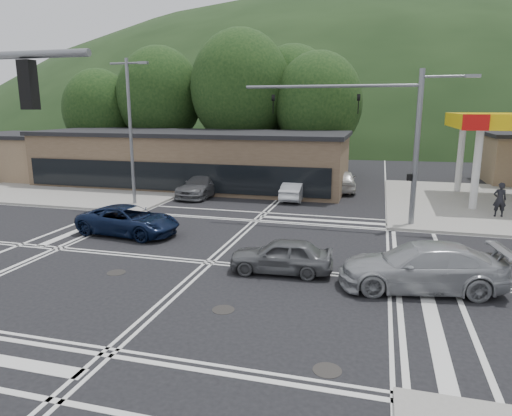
% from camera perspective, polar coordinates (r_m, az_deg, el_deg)
% --- Properties ---
extents(ground, '(120.00, 120.00, 0.00)m').
position_cam_1_polar(ground, '(18.65, -5.88, -6.80)').
color(ground, black).
rests_on(ground, ground).
extents(sidewalk_nw, '(16.00, 16.00, 0.15)m').
position_cam_1_polar(sidewalk_nw, '(38.49, -18.87, 2.77)').
color(sidewalk_nw, gray).
rests_on(sidewalk_nw, ground).
extents(commercial_row, '(24.00, 8.00, 4.00)m').
position_cam_1_polar(commercial_row, '(36.61, -8.13, 5.90)').
color(commercial_row, brown).
rests_on(commercial_row, ground).
extents(commercial_nw, '(8.00, 7.00, 3.60)m').
position_cam_1_polar(commercial_nw, '(45.39, -27.12, 5.66)').
color(commercial_nw, '#846B4F').
rests_on(commercial_nw, ground).
extents(hill_north, '(252.00, 126.00, 140.00)m').
position_cam_1_polar(hill_north, '(106.77, 11.89, 8.97)').
color(hill_north, black).
rests_on(hill_north, ground).
extents(tree_n_a, '(8.00, 8.00, 11.75)m').
position_cam_1_polar(tree_n_a, '(45.28, -11.94, 13.52)').
color(tree_n_a, '#382619').
rests_on(tree_n_a, ground).
extents(tree_n_b, '(9.00, 9.00, 12.98)m').
position_cam_1_polar(tree_n_b, '(42.29, -1.94, 14.75)').
color(tree_n_b, '#382619').
rests_on(tree_n_b, ground).
extents(tree_n_c, '(7.60, 7.60, 10.87)m').
position_cam_1_polar(tree_n_c, '(40.76, 7.77, 12.90)').
color(tree_n_c, '#382619').
rests_on(tree_n_c, ground).
extents(tree_n_d, '(6.80, 6.80, 9.76)m').
position_cam_1_polar(tree_n_d, '(47.44, -19.03, 11.49)').
color(tree_n_d, '#382619').
rests_on(tree_n_d, ground).
extents(tree_n_e, '(8.40, 8.40, 11.98)m').
position_cam_1_polar(tree_n_e, '(45.20, 4.60, 13.75)').
color(tree_n_e, '#382619').
rests_on(tree_n_e, ground).
extents(streetlight_nw, '(2.50, 0.25, 9.00)m').
position_cam_1_polar(streetlight_nw, '(29.45, -15.35, 9.95)').
color(streetlight_nw, slate).
rests_on(streetlight_nw, ground).
extents(signal_mast_ne, '(11.65, 0.30, 8.00)m').
position_cam_1_polar(signal_mast_ne, '(24.62, 16.65, 9.50)').
color(signal_mast_ne, slate).
rests_on(signal_mast_ne, ground).
extents(car_blue_west, '(5.32, 2.88, 1.42)m').
position_cam_1_polar(car_blue_west, '(23.25, -15.63, -1.49)').
color(car_blue_west, black).
rests_on(car_blue_west, ground).
extents(car_grey_center, '(3.99, 1.85, 1.32)m').
position_cam_1_polar(car_grey_center, '(17.34, 3.17, -5.96)').
color(car_grey_center, '#585A5D').
rests_on(car_grey_center, ground).
extents(car_silver_east, '(5.85, 3.13, 1.61)m').
position_cam_1_polar(car_silver_east, '(16.73, 19.92, -6.90)').
color(car_silver_east, '#9A9DA1').
rests_on(car_silver_east, ground).
extents(car_queue_a, '(1.44, 3.89, 1.27)m').
position_cam_1_polar(car_queue_a, '(30.88, 4.86, 2.20)').
color(car_queue_a, silver).
rests_on(car_queue_a, ground).
extents(car_queue_b, '(2.36, 4.86, 1.60)m').
position_cam_1_polar(car_queue_b, '(34.49, 10.77, 3.38)').
color(car_queue_b, silver).
rests_on(car_queue_b, ground).
extents(car_northbound, '(2.66, 5.47, 1.53)m').
position_cam_1_polar(car_northbound, '(32.31, -6.68, 2.85)').
color(car_northbound, slate).
rests_on(car_northbound, ground).
extents(pedestrian, '(0.74, 0.51, 1.93)m').
position_cam_1_polar(pedestrian, '(28.75, 28.17, 0.94)').
color(pedestrian, black).
rests_on(pedestrian, sidewalk_ne).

